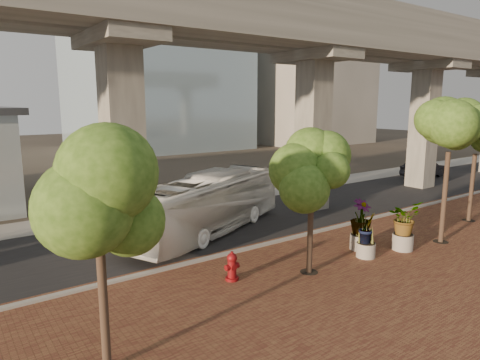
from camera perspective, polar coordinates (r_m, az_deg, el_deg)
ground at (r=22.17m, az=1.96°, el=-7.01°), size 160.00×160.00×0.00m
brick_plaza at (r=16.94m, az=19.15°, el=-13.10°), size 70.00×13.00×0.06m
asphalt_road at (r=23.71m, az=-1.00°, el=-5.80°), size 90.00×8.00×0.04m
curb_strip at (r=20.67m, az=5.38°, el=-8.11°), size 70.00×0.25×0.16m
far_sidewalk at (r=28.26m, az=-7.36°, el=-3.21°), size 90.00×3.00×0.06m
transit_viaduct at (r=22.79m, az=-1.06°, el=12.04°), size 72.00×5.60×12.40m
midrise_block at (r=73.52m, az=8.63°, el=14.41°), size 18.00×16.00×24.00m
transit_bus at (r=21.65m, az=-4.40°, el=-3.34°), size 10.85×6.77×3.00m
parked_car at (r=41.34m, az=23.31°, el=1.36°), size 4.74×1.83×1.54m
fire_hydrant at (r=16.21m, az=-1.07°, el=-11.44°), size 0.55×0.50×1.11m
planter_front at (r=20.47m, az=21.05°, el=-5.03°), size 2.04×2.04×2.25m
planter_right at (r=19.90m, az=15.82°, el=-5.08°), size 2.15×2.15×2.29m
planter_left at (r=19.04m, az=16.56°, el=-6.44°), size 1.79×1.79×1.96m
street_tree_far_west at (r=10.45m, az=-18.48°, el=-3.11°), size 3.48×3.48×5.81m
street_tree_near_west at (r=16.22m, az=9.58°, el=1.13°), size 3.15×3.15×5.45m
street_tree_near_east at (r=21.73m, az=26.27°, el=6.35°), size 3.93×3.93×7.25m
street_tree_far_east at (r=26.60m, az=29.05°, el=5.29°), size 3.59×3.59×6.46m
streetlamp_east at (r=30.92m, az=7.49°, el=6.11°), size 0.37×1.09×7.50m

